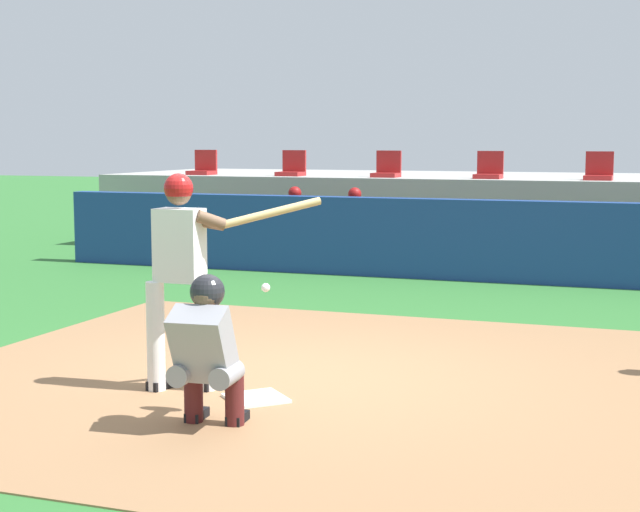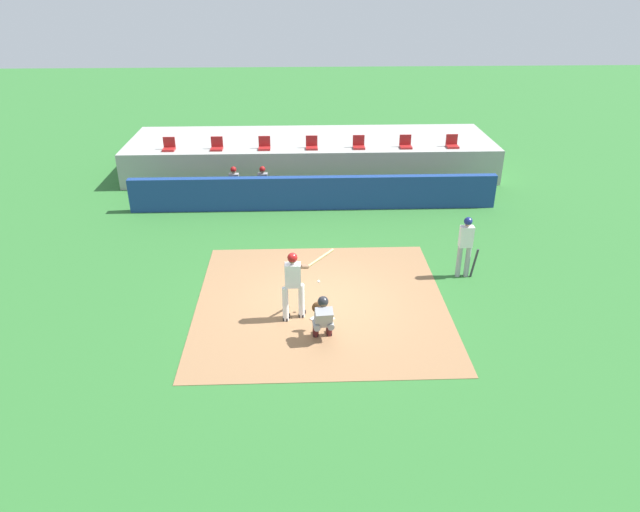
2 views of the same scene
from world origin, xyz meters
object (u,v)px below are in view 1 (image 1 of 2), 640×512
(catcher_crouched, at_px, (208,346))
(stadium_seat_1, at_px, (292,169))
(dugout_player_0, at_px, (292,224))
(home_plate, at_px, (256,398))
(stadium_seat_0, at_px, (203,168))
(stadium_seat_3, at_px, (489,171))
(stadium_seat_2, at_px, (387,170))
(stadium_seat_4, at_px, (599,172))
(batter_at_plate, at_px, (184,267))
(dugout_player_1, at_px, (352,226))

(catcher_crouched, height_order, stadium_seat_1, stadium_seat_1)
(dugout_player_0, bearing_deg, home_plate, -70.35)
(stadium_seat_0, relative_size, stadium_seat_3, 1.00)
(stadium_seat_2, relative_size, stadium_seat_4, 1.00)
(stadium_seat_1, bearing_deg, stadium_seat_3, 0.00)
(home_plate, xyz_separation_m, dugout_player_0, (-2.91, 8.14, 0.65))
(catcher_crouched, xyz_separation_m, stadium_seat_2, (-1.83, 10.97, 0.93))
(stadium_seat_4, bearing_deg, batter_at_plate, -104.07)
(stadium_seat_1, distance_m, stadium_seat_2, 1.86)
(home_plate, relative_size, stadium_seat_3, 0.92)
(home_plate, distance_m, dugout_player_1, 8.38)
(stadium_seat_4, bearing_deg, dugout_player_0, -156.88)
(batter_at_plate, relative_size, dugout_player_0, 1.39)
(stadium_seat_2, bearing_deg, stadium_seat_1, 180.00)
(dugout_player_0, distance_m, stadium_seat_4, 5.25)
(dugout_player_1, height_order, stadium_seat_0, stadium_seat_0)
(dugout_player_1, bearing_deg, stadium_seat_0, 151.31)
(stadium_seat_0, relative_size, stadium_seat_2, 1.00)
(catcher_crouched, xyz_separation_m, stadium_seat_3, (0.02, 10.97, 0.93))
(stadium_seat_3, bearing_deg, batter_at_plate, -93.82)
(catcher_crouched, distance_m, stadium_seat_3, 11.01)
(stadium_seat_1, relative_size, stadium_seat_2, 1.00)
(stadium_seat_0, distance_m, stadium_seat_3, 5.57)
(dugout_player_1, bearing_deg, stadium_seat_4, 28.74)
(dugout_player_0, bearing_deg, batter_at_plate, -74.50)
(batter_at_plate, height_order, dugout_player_0, batter_at_plate)
(batter_at_plate, relative_size, stadium_seat_2, 3.76)
(dugout_player_1, height_order, stadium_seat_1, stadium_seat_1)
(stadium_seat_3, bearing_deg, home_plate, -90.00)
(batter_at_plate, height_order, stadium_seat_2, stadium_seat_2)
(stadium_seat_2, bearing_deg, stadium_seat_0, 180.00)
(stadium_seat_2, relative_size, stadium_seat_3, 1.00)
(home_plate, xyz_separation_m, catcher_crouched, (-0.02, -0.79, 0.59))
(stadium_seat_1, distance_m, stadium_seat_4, 5.57)
(dugout_player_0, bearing_deg, catcher_crouched, -72.12)
(catcher_crouched, relative_size, dugout_player_1, 1.20)
(catcher_crouched, height_order, stadium_seat_4, stadium_seat_4)
(stadium_seat_0, bearing_deg, stadium_seat_4, 0.00)
(stadium_seat_3, height_order, stadium_seat_4, same)
(stadium_seat_2, xyz_separation_m, stadium_seat_4, (3.71, 0.00, 0.00))
(dugout_player_0, relative_size, stadium_seat_1, 2.71)
(stadium_seat_4, bearing_deg, stadium_seat_3, 180.00)
(dugout_player_0, distance_m, stadium_seat_3, 3.65)
(stadium_seat_0, xyz_separation_m, stadium_seat_2, (3.71, 0.00, 0.00))
(stadium_seat_1, bearing_deg, stadium_seat_4, 0.00)
(stadium_seat_1, height_order, stadium_seat_4, same)
(dugout_player_0, xyz_separation_m, stadium_seat_1, (-0.81, 2.03, 0.86))
(stadium_seat_0, height_order, stadium_seat_4, same)
(stadium_seat_2, bearing_deg, home_plate, -79.66)
(stadium_seat_0, relative_size, stadium_seat_4, 1.00)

